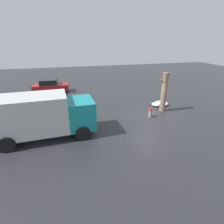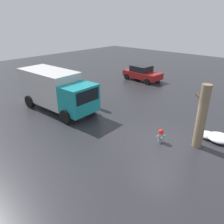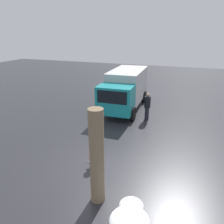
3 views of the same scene
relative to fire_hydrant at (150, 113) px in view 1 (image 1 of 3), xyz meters
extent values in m
plane|color=#28282D|center=(0.00, 0.00, -0.38)|extent=(60.00, 60.00, 0.00)
cylinder|color=gray|center=(0.00, 0.00, -0.10)|extent=(0.27, 0.27, 0.56)
cylinder|color=red|center=(0.00, 0.00, 0.22)|extent=(0.28, 0.28, 0.07)
sphere|color=red|center=(0.00, 0.00, 0.25)|extent=(0.23, 0.23, 0.23)
cylinder|color=gray|center=(-0.14, 0.11, -0.03)|extent=(0.15, 0.15, 0.11)
cylinder|color=gray|center=(-0.11, -0.15, -0.03)|extent=(0.13, 0.13, 0.09)
cylinder|color=gray|center=(0.11, 0.15, -0.03)|extent=(0.13, 0.13, 0.09)
cylinder|color=#7F6B51|center=(-1.60, -0.94, 1.27)|extent=(0.48, 0.48, 3.30)
cylinder|color=#7F6B51|center=(-1.38, -0.94, 2.19)|extent=(0.55, 0.13, 0.44)
cube|color=teal|center=(5.50, 0.90, 0.96)|extent=(1.71, 2.28, 1.78)
cube|color=black|center=(4.68, 0.87, 1.31)|extent=(0.10, 1.86, 0.78)
cube|color=#BCBCBC|center=(8.57, 1.03, 1.21)|extent=(4.61, 2.39, 2.28)
cylinder|color=black|center=(5.62, -0.20, 0.07)|extent=(0.91, 0.32, 0.90)
cylinder|color=black|center=(5.54, 2.01, 0.07)|extent=(0.91, 0.32, 0.90)
cylinder|color=black|center=(9.75, -0.04, 0.07)|extent=(0.91, 0.32, 0.90)
cylinder|color=black|center=(9.66, 2.18, 0.07)|extent=(0.91, 0.32, 0.90)
cylinder|color=#23232D|center=(6.08, -1.02, 0.04)|extent=(0.26, 0.26, 0.85)
cylinder|color=black|center=(6.08, -1.02, 0.82)|extent=(0.39, 0.39, 0.71)
sphere|color=tan|center=(6.08, -1.02, 1.29)|extent=(0.23, 0.23, 0.23)
cube|color=maroon|center=(7.88, -9.59, 0.23)|extent=(4.03, 2.14, 0.62)
cube|color=black|center=(8.07, -9.61, 0.84)|extent=(1.98, 1.79, 0.60)
cylinder|color=black|center=(6.49, -10.46, -0.08)|extent=(0.61, 0.24, 0.60)
cylinder|color=black|center=(6.61, -8.56, -0.08)|extent=(0.61, 0.24, 0.60)
cylinder|color=black|center=(9.15, -10.63, -0.08)|extent=(0.61, 0.24, 0.60)
cylinder|color=black|center=(9.27, -8.73, -0.08)|extent=(0.61, 0.24, 0.60)
ellipsoid|color=white|center=(-1.68, -2.14, -0.22)|extent=(0.83, 0.80, 0.33)
ellipsoid|color=white|center=(-2.28, -2.25, -0.21)|extent=(1.26, 1.21, 0.35)
camera|label=1|loc=(6.27, 11.45, 5.33)|focal=28.00mm
camera|label=2|loc=(-4.86, 9.19, 5.77)|focal=35.00mm
camera|label=3|loc=(-7.04, -3.45, 5.04)|focal=35.00mm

